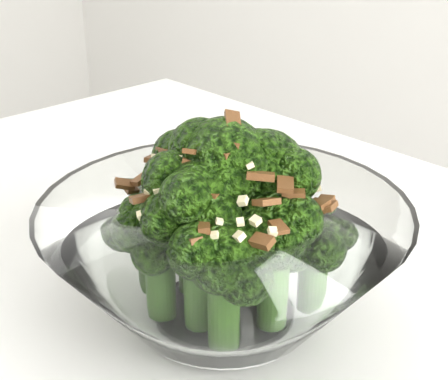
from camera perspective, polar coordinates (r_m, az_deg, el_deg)
The scene contains 1 object.
broccoli_dish at distance 0.43m, azimuth -0.07°, elevation -4.81°, with size 0.23×0.23×0.14m.
Camera 1 is at (0.24, -0.09, 1.02)m, focal length 55.00 mm.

